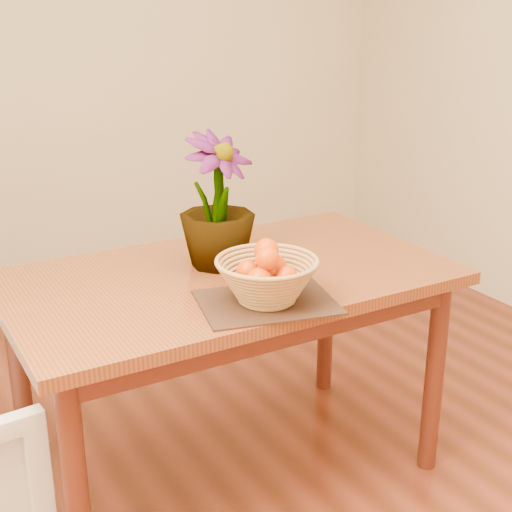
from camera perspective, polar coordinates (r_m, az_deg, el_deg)
wall_back at (r=3.96m, az=-16.10°, el=15.86°), size 4.00×0.02×2.70m
table at (r=2.30m, az=-2.19°, el=-3.35°), size 1.40×0.80×0.75m
placemat at (r=2.04m, az=0.87°, el=-3.71°), size 0.44×0.36×0.01m
wicker_basket at (r=2.02m, az=0.87°, el=-2.09°), size 0.30×0.30×0.12m
orange_pile at (r=2.00m, az=0.88°, el=-0.95°), size 0.16×0.16×0.13m
potted_plant at (r=2.27m, az=-3.13°, el=4.40°), size 0.31×0.31×0.43m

